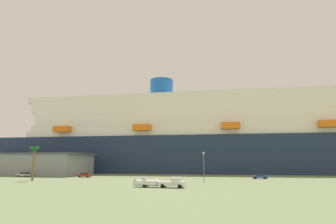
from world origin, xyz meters
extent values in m
plane|color=#66754C|center=(0.00, 30.00, 0.00)|extent=(600.00, 600.00, 0.00)
cube|color=#1E2D4C|center=(27.31, 62.34, 8.55)|extent=(224.31, 34.00, 17.11)
cylinder|color=#1E2D4C|center=(-84.75, 61.72, 8.55)|extent=(32.94, 32.94, 17.11)
cube|color=white|center=(27.31, 62.34, 18.57)|extent=(197.40, 31.23, 2.92)
cube|color=white|center=(22.83, 62.31, 21.48)|extent=(184.60, 30.45, 2.92)
cube|color=white|center=(18.35, 62.29, 24.40)|extent=(171.99, 29.94, 2.92)
cube|color=white|center=(13.87, 62.26, 27.31)|extent=(164.37, 29.17, 2.92)
cube|color=white|center=(9.38, 62.24, 30.23)|extent=(159.23, 28.33, 2.92)
cube|color=white|center=(4.90, 62.21, 33.14)|extent=(152.28, 27.61, 2.92)
cube|color=white|center=(0.42, 62.19, 36.06)|extent=(147.50, 27.42, 2.92)
cylinder|color=#1959B2|center=(-6.31, 62.15, 42.36)|extent=(11.86, 11.86, 9.69)
cube|color=orange|center=(-51.04, 44.87, 20.61)|extent=(8.02, 3.24, 2.80)
cube|color=orange|center=(-11.81, 45.08, 20.61)|extent=(8.02, 3.24, 2.80)
cube|color=orange|center=(27.41, 45.30, 20.61)|extent=(8.02, 3.24, 2.80)
cube|color=orange|center=(66.63, 45.52, 20.61)|extent=(8.02, 3.24, 2.80)
cube|color=gray|center=(-57.95, 28.22, 4.11)|extent=(56.24, 23.85, 8.22)
cube|color=#3F4759|center=(-57.95, 28.22, 8.52)|extent=(58.49, 24.81, 0.60)
cube|color=white|center=(12.67, -18.15, 0.85)|extent=(5.74, 2.43, 0.90)
cube|color=white|center=(13.67, -18.23, 1.75)|extent=(2.15, 1.99, 0.90)
cube|color=#26333F|center=(14.34, -18.28, 1.66)|extent=(0.23, 1.68, 0.63)
cylinder|color=black|center=(14.70, -17.31, 0.40)|extent=(0.82, 0.34, 0.80)
cylinder|color=black|center=(14.54, -19.30, 0.40)|extent=(0.82, 0.34, 0.80)
cylinder|color=black|center=(10.96, -17.02, 0.40)|extent=(0.82, 0.34, 0.80)
cylinder|color=black|center=(10.80, -19.01, 0.40)|extent=(0.82, 0.34, 0.80)
cube|color=#595960|center=(7.00, -17.71, 0.47)|extent=(5.64, 2.12, 0.16)
cube|color=#595960|center=(10.26, -17.97, 0.47)|extent=(1.81, 0.26, 0.10)
cylinder|color=black|center=(6.83, -16.76, 0.32)|extent=(0.66, 0.27, 0.64)
cylinder|color=black|center=(6.68, -18.63, 0.32)|extent=(0.66, 0.27, 0.64)
cube|color=white|center=(7.00, -17.71, 1.00)|extent=(5.15, 2.26, 0.90)
cone|color=white|center=(9.91, -17.94, 1.00)|extent=(1.33, 1.78, 1.69)
cube|color=silver|center=(6.50, -17.68, 1.80)|extent=(0.87, 1.06, 0.70)
cube|color=black|center=(4.30, -17.51, 1.00)|extent=(0.40, 0.53, 1.10)
cylinder|color=brown|center=(-31.19, -2.98, 4.43)|extent=(0.62, 0.62, 8.86)
cone|color=#195923|center=(-30.80, -2.93, 8.96)|extent=(1.07, 2.92, 1.90)
cone|color=#195923|center=(-30.93, -2.68, 8.96)|extent=(2.63, 2.47, 1.65)
cone|color=#195923|center=(-31.15, -2.58, 8.96)|extent=(2.90, 0.99, 1.93)
cone|color=#195923|center=(-31.34, -2.61, 8.96)|extent=(2.89, 1.70, 1.95)
cone|color=#195923|center=(-31.54, -2.77, 8.96)|extent=(2.08, 2.82, 1.82)
cone|color=#195923|center=(-31.55, -3.16, 8.96)|extent=(1.93, 2.87, 1.86)
cone|color=#195923|center=(-31.33, -3.36, 8.96)|extent=(2.96, 1.61, 1.72)
cone|color=#195923|center=(-31.15, -3.38, 8.96)|extent=(2.80, 1.00, 2.18)
cone|color=#195923|center=(-30.91, -3.26, 8.96)|extent=(2.39, 2.37, 2.31)
sphere|color=#195923|center=(-31.19, -2.98, 8.86)|extent=(1.10, 1.10, 1.10)
cylinder|color=slate|center=(18.35, 1.56, 3.79)|extent=(0.20, 0.20, 7.58)
sphere|color=#F9F2CC|center=(18.35, 1.56, 7.83)|extent=(0.56, 0.56, 0.56)
cube|color=#264C99|center=(35.25, 18.34, 0.68)|extent=(4.94, 2.34, 0.70)
cube|color=#1E232D|center=(35.49, 18.37, 1.31)|extent=(2.84, 1.93, 0.55)
cylinder|color=black|center=(33.79, 17.26, 0.33)|extent=(0.68, 0.29, 0.66)
cylinder|color=black|center=(33.59, 19.07, 0.33)|extent=(0.68, 0.29, 0.66)
cylinder|color=black|center=(36.92, 17.61, 0.33)|extent=(0.68, 0.29, 0.66)
cylinder|color=black|center=(36.72, 19.42, 0.33)|extent=(0.68, 0.29, 0.66)
cube|color=red|center=(-24.15, 15.86, 0.68)|extent=(4.49, 2.13, 0.70)
cube|color=#1E232D|center=(-24.37, 15.87, 1.31)|extent=(2.56, 1.80, 0.55)
cylinder|color=black|center=(-22.64, 16.65, 0.33)|extent=(0.67, 0.27, 0.66)
cylinder|color=black|center=(-22.78, 14.85, 0.33)|extent=(0.67, 0.27, 0.66)
cylinder|color=black|center=(-25.52, 16.87, 0.33)|extent=(0.67, 0.27, 0.66)
cylinder|color=black|center=(-25.65, 15.07, 0.33)|extent=(0.67, 0.27, 0.66)
cube|color=silver|center=(-48.06, 15.83, 0.68)|extent=(4.72, 1.84, 0.70)
cube|color=#1E232D|center=(-47.82, 15.83, 1.31)|extent=(2.66, 1.63, 0.55)
cylinder|color=black|center=(-49.59, 14.92, 0.33)|extent=(0.66, 0.23, 0.66)
cylinder|color=black|center=(-49.62, 16.68, 0.33)|extent=(0.66, 0.23, 0.66)
cylinder|color=black|center=(-46.49, 14.98, 0.33)|extent=(0.66, 0.23, 0.66)
cylinder|color=black|center=(-46.52, 16.74, 0.33)|extent=(0.66, 0.23, 0.66)
camera|label=1|loc=(23.39, -80.83, 5.60)|focal=30.99mm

